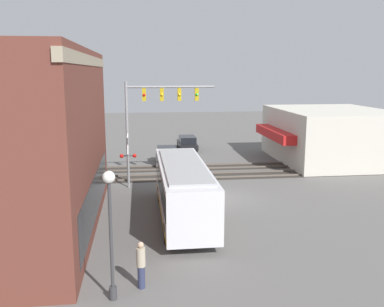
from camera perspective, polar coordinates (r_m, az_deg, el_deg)
name	(u,v)px	position (r m, az deg, el deg)	size (l,w,h in m)	color
ground_plane	(221,198)	(27.97, 3.85, -5.99)	(120.00, 120.00, 0.00)	#605E5B
brick_building	(1,143)	(23.40, -24.11, 1.30)	(15.84, 9.13, 9.19)	brown
shop_building	(329,135)	(41.17, 17.84, 2.35)	(11.79, 10.56, 4.74)	beige
city_bus	(183,188)	(23.87, -1.19, -4.61)	(10.66, 2.59, 3.13)	silver
traffic_signal_gantry	(154,108)	(31.22, -5.08, 6.12)	(0.42, 6.46, 7.42)	gray
crossing_signal	(128,156)	(30.27, -8.52, -0.31)	(1.41, 1.18, 3.81)	gray
streetlamp	(111,224)	(15.39, -10.81, -9.27)	(0.44, 0.44, 4.77)	#38383A
rail_track_near	(206,176)	(33.67, 1.94, -3.01)	(2.60, 60.00, 0.15)	#332D28
rail_track_far	(201,167)	(36.75, 1.16, -1.82)	(2.60, 60.00, 0.15)	#332D28
parked_car_white	(167,156)	(38.12, -3.40, -0.34)	(4.36, 1.82, 1.53)	silver
parked_car_black	(187,143)	(44.97, -0.64, 1.37)	(4.50, 1.82, 1.45)	black
pedestrian_by_lamp	(141,264)	(16.74, -6.81, -14.47)	(0.34, 0.34, 1.86)	#2D3351
pedestrian_near_bus	(220,210)	(22.87, 3.72, -7.58)	(0.34, 0.34, 1.71)	#473828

